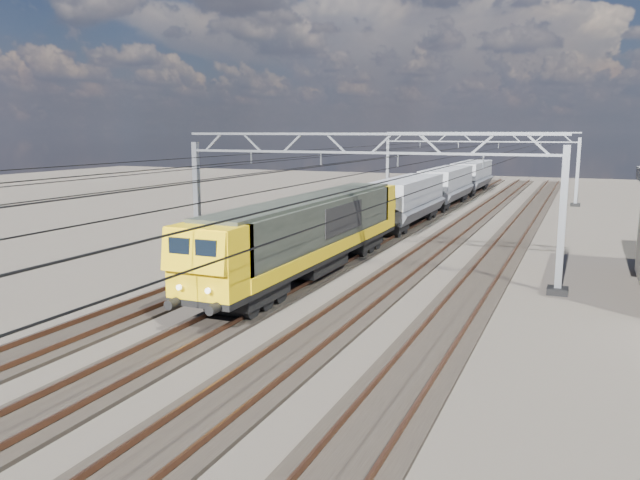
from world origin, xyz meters
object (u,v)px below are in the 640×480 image
at_px(catenary_gantry_far, 477,164).
at_px(hopper_wagon_third, 472,174).
at_px(locomotive, 312,231).
at_px(hopper_wagon_lead, 407,198).
at_px(catenary_gantry_mid, 358,198).
at_px(hopper_wagon_mid, 446,184).

relative_size(catenary_gantry_far, hopper_wagon_third, 1.53).
relative_size(locomotive, hopper_wagon_lead, 1.62).
height_order(hopper_wagon_lead, hopper_wagon_third, same).
xyz_separation_m(catenary_gantry_mid, hopper_wagon_third, (-2.00, 44.93, -1.67)).
distance_m(locomotive, hopper_wagon_mid, 31.90).
height_order(catenary_gantry_far, hopper_wagon_mid, catenary_gantry_far).
bearing_deg(locomotive, hopper_wagon_third, 90.00).
bearing_deg(hopper_wagon_third, catenary_gantry_far, -77.38).
relative_size(catenary_gantry_mid, locomotive, 0.94).
bearing_deg(hopper_wagon_third, hopper_wagon_lead, -90.00).
bearing_deg(catenary_gantry_mid, hopper_wagon_third, 92.55).
relative_size(catenary_gantry_far, locomotive, 0.94).
height_order(catenary_gantry_mid, hopper_wagon_mid, catenary_gantry_mid).
bearing_deg(hopper_wagon_third, hopper_wagon_mid, -90.00).
bearing_deg(locomotive, hopper_wagon_lead, 90.00).
bearing_deg(hopper_wagon_lead, hopper_wagon_mid, 90.00).
bearing_deg(hopper_wagon_lead, hopper_wagon_third, 90.00).
distance_m(catenary_gantry_mid, hopper_wagon_lead, 16.74).
bearing_deg(hopper_wagon_mid, hopper_wagon_lead, -90.00).
distance_m(catenary_gantry_far, hopper_wagon_third, 9.30).
relative_size(catenary_gantry_far, hopper_wagon_mid, 1.53).
height_order(catenary_gantry_mid, hopper_wagon_lead, catenary_gantry_mid).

